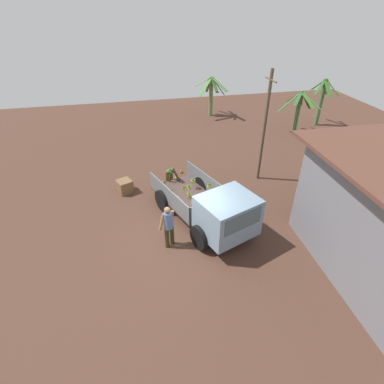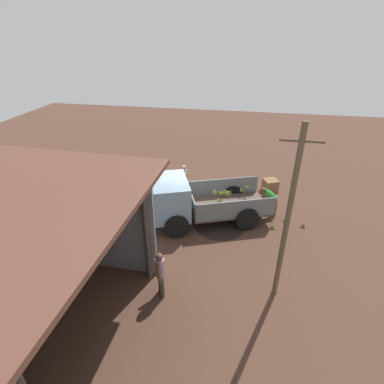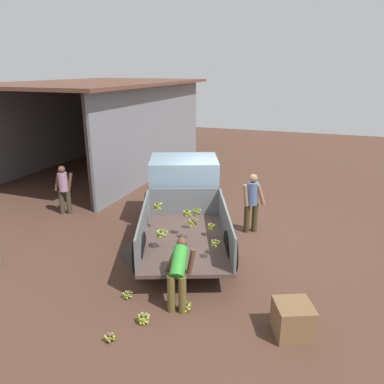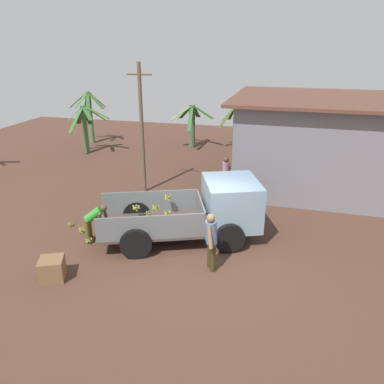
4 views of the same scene
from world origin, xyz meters
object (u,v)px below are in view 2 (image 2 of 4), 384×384
object	(u,v)px
person_foreground_visitor	(183,180)
banana_bunch_on_ground_3	(287,219)
wooden_crate_0	(270,185)
utility_pole	(288,217)
person_bystander_near_shed	(160,273)
banana_bunch_on_ground_0	(272,210)
banana_bunch_on_ground_1	(273,227)
person_worker_loading	(270,199)
banana_bunch_on_ground_2	(303,225)
cargo_truck	(180,200)

from	to	relation	value
person_foreground_visitor	banana_bunch_on_ground_3	distance (m)	4.69
banana_bunch_on_ground_3	wooden_crate_0	bearing A→B (deg)	-77.29
utility_pole	person_bystander_near_shed	world-z (taller)	utility_pole
utility_pole	person_foreground_visitor	distance (m)	6.52
banana_bunch_on_ground_0	banana_bunch_on_ground_1	size ratio (longest dim) A/B	1.22
person_worker_loading	banana_bunch_on_ground_3	distance (m)	1.04
person_worker_loading	wooden_crate_0	distance (m)	2.16
banana_bunch_on_ground_2	banana_bunch_on_ground_3	world-z (taller)	banana_bunch_on_ground_3
cargo_truck	utility_pole	xyz separation A→B (m)	(-3.55, 3.14, 1.65)
banana_bunch_on_ground_0	banana_bunch_on_ground_2	world-z (taller)	banana_bunch_on_ground_0
person_bystander_near_shed	banana_bunch_on_ground_1	distance (m)	5.29
person_worker_loading	person_foreground_visitor	bearing A→B (deg)	-19.56
person_worker_loading	banana_bunch_on_ground_1	distance (m)	1.24
person_bystander_near_shed	banana_bunch_on_ground_1	xyz separation A→B (m)	(-3.39, -3.99, -0.76)
person_foreground_visitor	banana_bunch_on_ground_1	bearing A→B (deg)	-54.44
utility_pole	person_bystander_near_shed	bearing A→B (deg)	11.77
cargo_truck	banana_bunch_on_ground_3	world-z (taller)	cargo_truck
banana_bunch_on_ground_1	wooden_crate_0	distance (m)	3.15
utility_pole	wooden_crate_0	size ratio (longest dim) A/B	8.43
banana_bunch_on_ground_0	wooden_crate_0	distance (m)	1.95
cargo_truck	banana_bunch_on_ground_1	xyz separation A→B (m)	(-3.66, -0.17, -0.92)
person_bystander_near_shed	wooden_crate_0	bearing A→B (deg)	-141.18
banana_bunch_on_ground_3	wooden_crate_0	world-z (taller)	wooden_crate_0
banana_bunch_on_ground_3	utility_pole	bearing A→B (deg)	80.10
utility_pole	banana_bunch_on_ground_1	xyz separation A→B (m)	(-0.11, -3.31, -2.58)
person_foreground_visitor	wooden_crate_0	xyz separation A→B (m)	(-3.93, -1.46, -0.63)
person_foreground_visitor	cargo_truck	bearing A→B (deg)	-113.09
person_foreground_visitor	utility_pole	bearing A→B (deg)	-83.83
cargo_truck	utility_pole	bearing A→B (deg)	117.59
banana_bunch_on_ground_1	banana_bunch_on_ground_3	bearing A→B (deg)	-132.46
utility_pole	banana_bunch_on_ground_3	world-z (taller)	utility_pole
banana_bunch_on_ground_1	wooden_crate_0	size ratio (longest dim) A/B	0.33
cargo_truck	utility_pole	world-z (taller)	utility_pole
person_worker_loading	banana_bunch_on_ground_0	distance (m)	0.68
banana_bunch_on_ground_2	person_bystander_near_shed	bearing A→B (deg)	43.28
cargo_truck	banana_bunch_on_ground_1	distance (m)	3.78
banana_bunch_on_ground_1	wooden_crate_0	bearing A→B (deg)	-90.16
banana_bunch_on_ground_1	wooden_crate_0	xyz separation A→B (m)	(-0.01, -3.15, 0.21)
banana_bunch_on_ground_0	utility_pole	bearing A→B (deg)	88.49
banana_bunch_on_ground_0	banana_bunch_on_ground_1	distance (m)	1.21
person_bystander_near_shed	wooden_crate_0	distance (m)	7.93
cargo_truck	person_foreground_visitor	world-z (taller)	cargo_truck
person_worker_loading	person_bystander_near_shed	world-z (taller)	person_bystander_near_shed
banana_bunch_on_ground_0	banana_bunch_on_ground_3	size ratio (longest dim) A/B	0.98
person_bystander_near_shed	banana_bunch_on_ground_0	bearing A→B (deg)	-148.88
person_foreground_visitor	banana_bunch_on_ground_3	bearing A→B (deg)	-44.38
utility_pole	person_worker_loading	world-z (taller)	utility_pole
cargo_truck	person_foreground_visitor	bearing A→B (deg)	-102.81
person_foreground_visitor	person_worker_loading	size ratio (longest dim) A/B	1.32
person_worker_loading	banana_bunch_on_ground_1	world-z (taller)	person_worker_loading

